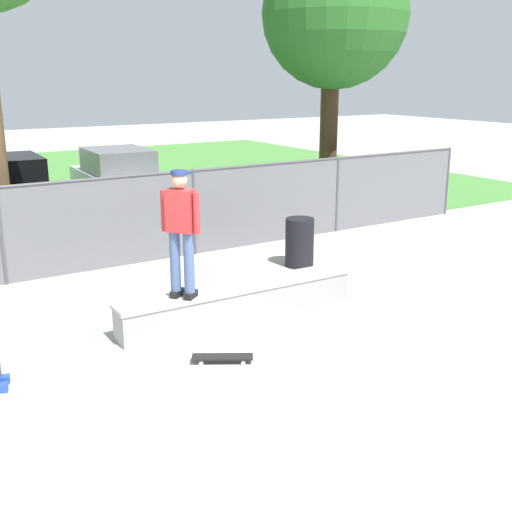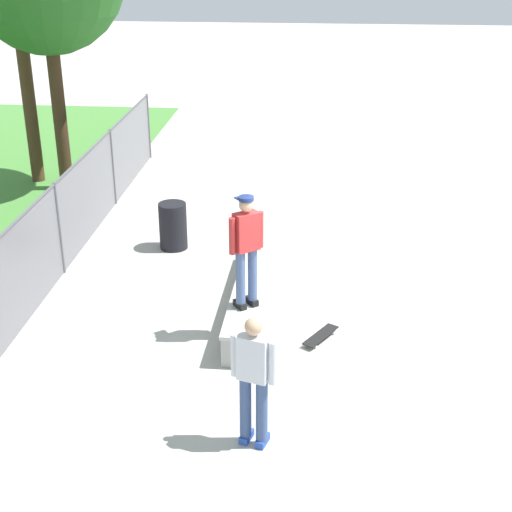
% 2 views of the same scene
% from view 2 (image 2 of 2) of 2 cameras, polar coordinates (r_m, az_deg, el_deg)
% --- Properties ---
extents(ground_plane, '(80.00, 80.00, 0.00)m').
position_cam_2_polar(ground_plane, '(12.18, 5.56, -5.99)').
color(ground_plane, '#ADAAA3').
extents(concrete_ledge, '(3.93, 0.54, 0.53)m').
position_cam_2_polar(concrete_ledge, '(12.81, -0.47, -2.86)').
color(concrete_ledge, '#999993').
rests_on(concrete_ledge, ground).
extents(skateboarder, '(0.43, 0.50, 1.84)m').
position_cam_2_polar(skateboarder, '(11.39, -0.74, 0.73)').
color(skateboarder, black).
rests_on(skateboarder, concrete_ledge).
extents(skateboard, '(0.79, 0.58, 0.09)m').
position_cam_2_polar(skateboard, '(11.99, 4.96, -6.07)').
color(skateboard, black).
rests_on(skateboard, ground).
extents(chainlink_fence, '(19.01, 0.07, 1.79)m').
position_cam_2_polar(chainlink_fence, '(12.65, -17.57, -0.91)').
color(chainlink_fence, '#4C4C51').
rests_on(chainlink_fence, ground).
extents(bystander, '(0.36, 0.58, 1.82)m').
position_cam_2_polar(bystander, '(9.26, -0.19, -9.17)').
color(bystander, '#2647A5').
rests_on(bystander, ground).
extents(trash_bin, '(0.56, 0.56, 0.96)m').
position_cam_2_polar(trash_bin, '(15.17, -6.35, 2.30)').
color(trash_bin, black).
rests_on(trash_bin, ground).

